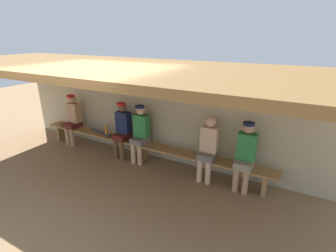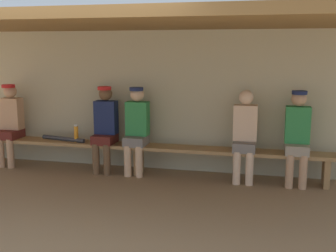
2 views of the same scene
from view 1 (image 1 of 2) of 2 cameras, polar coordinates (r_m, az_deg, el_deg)
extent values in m
plane|color=#8C6D4C|center=(5.03, -16.13, -14.86)|extent=(24.00, 24.00, 0.00)
cube|color=#B7AD8C|center=(5.97, -3.81, 3.30)|extent=(8.00, 0.20, 2.20)
cube|color=brown|center=(4.71, -12.80, 12.80)|extent=(8.00, 2.80, 0.12)
cube|color=#9E7547|center=(5.85, -6.01, -4.08)|extent=(6.00, 0.36, 0.05)
cube|color=#9E7547|center=(7.74, -23.04, -1.36)|extent=(0.08, 0.29, 0.41)
cube|color=#9E7547|center=(5.95, -5.93, -6.11)|extent=(0.08, 0.29, 0.41)
cube|color=#9E7547|center=(5.10, 21.22, -12.24)|extent=(0.08, 0.29, 0.41)
cube|color=slate|center=(5.81, -6.41, -3.24)|extent=(0.32, 0.40, 0.14)
cylinder|color=#DBAD84|center=(5.87, -7.92, -6.21)|extent=(0.11, 0.11, 0.48)
cylinder|color=#DBAD84|center=(5.77, -6.46, -6.60)|extent=(0.11, 0.11, 0.48)
cube|color=#2D8442|center=(5.75, -6.08, 0.06)|extent=(0.34, 0.20, 0.52)
sphere|color=#DBAD84|center=(5.64, -6.22, 3.60)|extent=(0.21, 0.21, 0.21)
cylinder|color=#19234C|center=(5.58, -6.48, 4.38)|extent=(0.21, 0.21, 0.05)
cube|color=slate|center=(5.13, 8.94, -6.67)|extent=(0.32, 0.40, 0.14)
cylinder|color=beige|center=(5.16, 7.19, -10.06)|extent=(0.11, 0.11, 0.48)
cylinder|color=beige|center=(5.11, 9.10, -10.50)|extent=(0.11, 0.11, 0.48)
cube|color=beige|center=(5.06, 9.45, -2.96)|extent=(0.34, 0.20, 0.52)
sphere|color=beige|center=(4.93, 9.69, 1.00)|extent=(0.21, 0.21, 0.21)
cube|color=#591E19|center=(6.10, -10.39, -2.29)|extent=(0.32, 0.40, 0.14)
cylinder|color=brown|center=(6.16, -11.80, -5.12)|extent=(0.11, 0.11, 0.48)
cylinder|color=brown|center=(6.06, -10.49, -5.49)|extent=(0.11, 0.11, 0.48)
cube|color=#19234C|center=(6.05, -10.11, 0.85)|extent=(0.34, 0.20, 0.52)
sphere|color=brown|center=(5.94, -10.33, 4.23)|extent=(0.21, 0.21, 0.21)
cylinder|color=red|center=(5.89, -10.62, 4.97)|extent=(0.21, 0.21, 0.05)
cube|color=gray|center=(4.97, 16.91, -8.27)|extent=(0.32, 0.40, 0.14)
cylinder|color=tan|center=(4.99, 15.14, -11.80)|extent=(0.11, 0.11, 0.48)
cylinder|color=tan|center=(4.96, 17.19, -12.22)|extent=(0.11, 0.11, 0.48)
cube|color=#2D8442|center=(4.90, 17.50, -4.45)|extent=(0.34, 0.20, 0.52)
sphere|color=tan|center=(4.77, 17.96, -0.39)|extent=(0.21, 0.21, 0.21)
cylinder|color=#19234C|center=(4.70, 17.97, 0.49)|extent=(0.21, 0.21, 0.05)
cube|color=#591E19|center=(7.22, -20.82, 0.23)|extent=(0.32, 0.40, 0.14)
cylinder|color=tan|center=(7.29, -21.94, -2.18)|extent=(0.11, 0.11, 0.48)
cylinder|color=tan|center=(7.16, -21.01, -2.46)|extent=(0.11, 0.11, 0.48)
cube|color=tan|center=(7.17, -20.67, 2.90)|extent=(0.34, 0.20, 0.52)
sphere|color=tan|center=(7.08, -21.03, 5.76)|extent=(0.21, 0.21, 0.21)
cylinder|color=red|center=(7.04, -21.36, 6.39)|extent=(0.21, 0.21, 0.05)
cylinder|color=orange|center=(6.36, -13.88, -1.08)|extent=(0.07, 0.07, 0.26)
cylinder|color=white|center=(6.31, -13.99, 0.11)|extent=(0.05, 0.05, 0.02)
ellipsoid|color=brown|center=(7.59, -23.00, 0.65)|extent=(0.28, 0.23, 0.09)
cylinder|color=#333338|center=(6.58, -15.17, -1.35)|extent=(0.81, 0.23, 0.07)
camera|label=2|loc=(2.22, -105.79, -31.12)|focal=44.75mm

